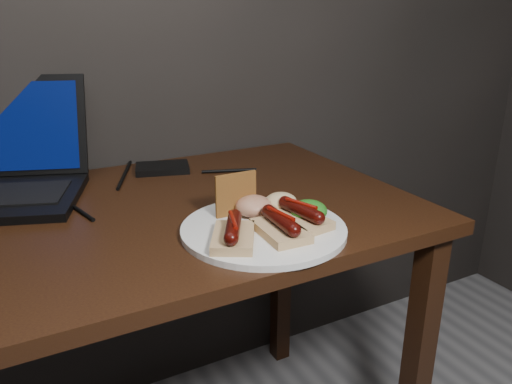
{
  "coord_description": "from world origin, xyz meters",
  "views": [
    {
      "loc": [
        -0.1,
        0.44,
        1.14
      ],
      "look_at": [
        0.31,
        1.21,
        0.82
      ],
      "focal_mm": 35.0,
      "sensor_mm": 36.0,
      "label": 1
    }
  ],
  "objects": [
    {
      "name": "desk",
      "position": [
        0.0,
        1.38,
        0.66
      ],
      "size": [
        1.4,
        0.7,
        0.75
      ],
      "color": "#331D0C",
      "rests_on": "ground"
    },
    {
      "name": "hard_drive",
      "position": [
        0.26,
        1.63,
        0.76
      ],
      "size": [
        0.15,
        0.12,
        0.02
      ],
      "primitive_type": "cube",
      "rotation": [
        0.0,
        0.0,
        -0.28
      ],
      "color": "black",
      "rests_on": "desk"
    },
    {
      "name": "desk_cables",
      "position": [
        -0.01,
        1.52,
        0.75
      ],
      "size": [
        1.0,
        0.4,
        0.01
      ],
      "color": "black",
      "rests_on": "desk"
    },
    {
      "name": "plate",
      "position": [
        0.31,
        1.18,
        0.76
      ],
      "size": [
        0.36,
        0.36,
        0.01
      ],
      "primitive_type": "cylinder",
      "rotation": [
        0.0,
        0.0,
        0.17
      ],
      "color": "white",
      "rests_on": "desk"
    },
    {
      "name": "bread_sausage_left",
      "position": [
        0.23,
        1.14,
        0.78
      ],
      "size": [
        0.12,
        0.13,
        0.04
      ],
      "color": "#D7B17E",
      "rests_on": "plate"
    },
    {
      "name": "bread_sausage_center",
      "position": [
        0.31,
        1.13,
        0.78
      ],
      "size": [
        0.07,
        0.12,
        0.04
      ],
      "color": "#D7B17E",
      "rests_on": "plate"
    },
    {
      "name": "bread_sausage_right",
      "position": [
        0.37,
        1.15,
        0.78
      ],
      "size": [
        0.08,
        0.12,
        0.04
      ],
      "color": "#D7B17E",
      "rests_on": "plate"
    },
    {
      "name": "crispbread",
      "position": [
        0.29,
        1.25,
        0.8
      ],
      "size": [
        0.08,
        0.01,
        0.08
      ],
      "primitive_type": "cube",
      "color": "olive",
      "rests_on": "plate"
    },
    {
      "name": "salad_greens",
      "position": [
        0.4,
        1.16,
        0.78
      ],
      "size": [
        0.07,
        0.07,
        0.04
      ],
      "primitive_type": "ellipsoid",
      "color": "#1C5511",
      "rests_on": "plate"
    },
    {
      "name": "salsa_mound",
      "position": [
        0.31,
        1.23,
        0.78
      ],
      "size": [
        0.07,
        0.07,
        0.04
      ],
      "primitive_type": "ellipsoid",
      "color": "maroon",
      "rests_on": "plate"
    },
    {
      "name": "coleslaw_mound",
      "position": [
        0.38,
        1.23,
        0.78
      ],
      "size": [
        0.06,
        0.06,
        0.04
      ],
      "primitive_type": "ellipsoid",
      "color": "beige",
      "rests_on": "plate"
    }
  ]
}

